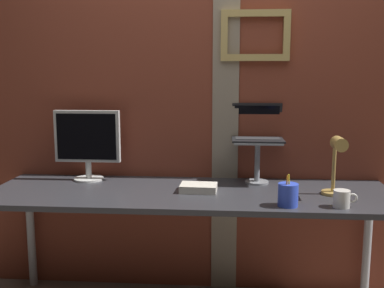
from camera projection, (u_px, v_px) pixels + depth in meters
The scene contains 9 objects.
brick_wall_back at pixel (216, 86), 2.80m from camera, with size 3.73×0.15×2.60m.
desk at pixel (191, 202), 2.52m from camera, with size 2.24×0.68×0.73m.
monitor at pixel (87, 140), 2.73m from camera, with size 0.40×0.18×0.43m.
laptop_stand at pixel (257, 155), 2.67m from camera, with size 0.28×0.22×0.25m.
laptop at pixel (257, 129), 2.71m from camera, with size 0.30×0.28×0.22m.
desk_lamp at pixel (337, 160), 2.36m from camera, with size 0.12×0.20×0.33m.
pen_cup at pixel (288, 195), 2.22m from camera, with size 0.10×0.10×0.16m.
coffee_mug at pixel (342, 199), 2.20m from camera, with size 0.12×0.08×0.09m.
paper_clutter_stack at pixel (199, 188), 2.50m from camera, with size 0.20×0.14×0.04m, color silver.
Camera 1 is at (0.07, -2.34, 1.39)m, focal length 42.27 mm.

